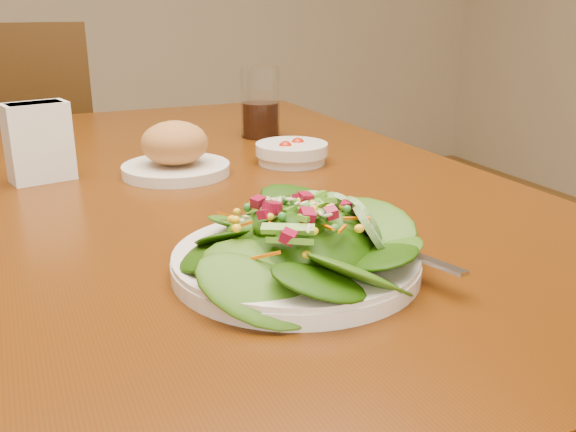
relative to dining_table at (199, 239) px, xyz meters
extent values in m
cube|color=#441A07|center=(0.00, 0.00, 0.08)|extent=(0.90, 1.40, 0.04)
cylinder|color=black|center=(0.39, 0.64, -0.29)|extent=(0.07, 0.07, 0.71)
cube|color=black|center=(-0.23, 1.13, -0.20)|extent=(0.47, 0.47, 0.04)
cylinder|color=black|center=(-0.03, 1.30, -0.43)|extent=(0.04, 0.04, 0.43)
cylinder|color=black|center=(-0.06, 0.93, -0.43)|extent=(0.04, 0.04, 0.43)
cube|color=black|center=(-0.25, 0.92, 0.07)|extent=(0.42, 0.06, 0.49)
cylinder|color=white|center=(-0.01, -0.39, 0.11)|extent=(0.26, 0.26, 0.02)
ellipsoid|color=black|center=(-0.01, -0.39, 0.14)|extent=(0.17, 0.17, 0.04)
cube|color=silver|center=(0.10, -0.42, 0.12)|extent=(0.05, 0.18, 0.01)
cylinder|color=white|center=(-0.02, 0.04, 0.11)|extent=(0.17, 0.17, 0.02)
ellipsoid|color=#A8652D|center=(-0.02, 0.04, 0.15)|extent=(0.11, 0.11, 0.07)
cylinder|color=white|center=(0.18, 0.03, 0.12)|extent=(0.12, 0.12, 0.04)
sphere|color=#B71805|center=(0.20, 0.04, 0.13)|extent=(0.02, 0.02, 0.02)
sphere|color=#B71805|center=(0.17, 0.03, 0.13)|extent=(0.02, 0.02, 0.02)
cylinder|color=silver|center=(0.21, 0.26, 0.17)|extent=(0.08, 0.08, 0.14)
cylinder|color=black|center=(0.21, 0.26, 0.14)|extent=(0.07, 0.07, 0.07)
cube|color=white|center=(-0.22, 0.09, 0.16)|extent=(0.10, 0.07, 0.12)
cube|color=white|center=(-0.22, 0.09, 0.17)|extent=(0.09, 0.06, 0.10)
camera|label=1|loc=(-0.26, -0.95, 0.37)|focal=40.00mm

